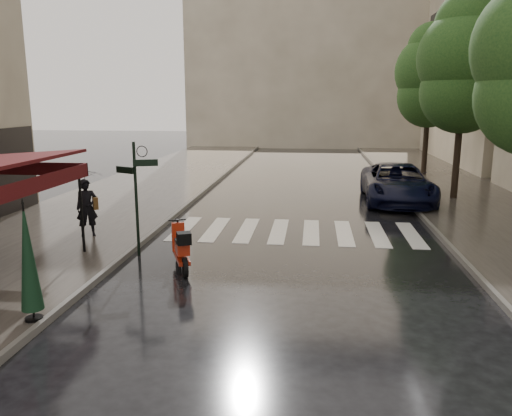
% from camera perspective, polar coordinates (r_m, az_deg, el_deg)
% --- Properties ---
extents(ground, '(120.00, 120.00, 0.00)m').
position_cam_1_polar(ground, '(11.11, -12.51, -10.08)').
color(ground, black).
rests_on(ground, ground).
extents(sidewalk_near, '(6.00, 60.00, 0.12)m').
position_cam_1_polar(sidewalk_near, '(23.48, -13.50, 1.76)').
color(sidewalk_near, '#38332D').
rests_on(sidewalk_near, ground).
extents(sidewalk_far, '(5.50, 60.00, 0.12)m').
position_cam_1_polar(sidewalk_far, '(23.09, 23.41, 0.92)').
color(sidewalk_far, '#38332D').
rests_on(sidewalk_far, ground).
extents(curb_near, '(0.12, 60.00, 0.16)m').
position_cam_1_polar(curb_near, '(22.62, -6.22, 1.68)').
color(curb_near, '#595651').
rests_on(curb_near, ground).
extents(curb_far, '(0.12, 60.00, 0.16)m').
position_cam_1_polar(curb_far, '(22.43, 16.56, 1.16)').
color(curb_far, '#595651').
rests_on(curb_far, ground).
extents(crosswalk, '(7.85, 3.20, 0.01)m').
position_cam_1_polar(crosswalk, '(16.24, 4.48, -2.68)').
color(crosswalk, silver).
rests_on(crosswalk, ground).
extents(signpost, '(1.17, 0.29, 3.10)m').
position_cam_1_polar(signpost, '(13.73, -13.55, 2.09)').
color(signpost, black).
rests_on(signpost, ground).
extents(backdrop_building, '(22.00, 6.00, 20.00)m').
position_cam_1_polar(backdrop_building, '(48.06, 6.22, 19.04)').
color(backdrop_building, gray).
rests_on(backdrop_building, ground).
extents(tree_mid, '(3.80, 3.80, 8.34)m').
position_cam_1_polar(tree_mid, '(22.56, 22.74, 14.89)').
color(tree_mid, black).
rests_on(tree_mid, sidewalk_far).
extents(tree_far, '(3.80, 3.80, 8.16)m').
position_cam_1_polar(tree_far, '(29.39, 19.29, 14.02)').
color(tree_far, black).
rests_on(tree_far, sidewalk_far).
extents(pedestrian_with_umbrella, '(1.43, 1.43, 2.49)m').
position_cam_1_polar(pedestrian_with_umbrella, '(15.76, -18.94, 2.82)').
color(pedestrian_with_umbrella, black).
rests_on(pedestrian_with_umbrella, sidewalk_near).
extents(scooter, '(0.89, 1.66, 1.16)m').
position_cam_1_polar(scooter, '(12.58, -8.53, -4.69)').
color(scooter, black).
rests_on(scooter, ground).
extents(parked_car, '(2.79, 5.83, 1.60)m').
position_cam_1_polar(parked_car, '(21.57, 15.81, 2.74)').
color(parked_car, black).
rests_on(parked_car, ground).
extents(parasol_front, '(0.41, 0.41, 2.28)m').
position_cam_1_polar(parasol_front, '(10.07, -24.61, -5.14)').
color(parasol_front, black).
rests_on(parasol_front, sidewalk_near).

